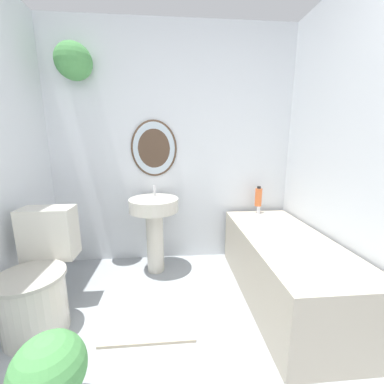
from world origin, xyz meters
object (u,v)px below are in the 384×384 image
(toilet, at_px, (39,281))
(potted_plant, at_px, (50,376))
(pedestal_sink, at_px, (154,219))
(shampoo_bottle, at_px, (258,197))
(bathtub, at_px, (284,266))

(toilet, bearing_deg, potted_plant, -59.78)
(pedestal_sink, bearing_deg, shampoo_bottle, 7.88)
(toilet, bearing_deg, pedestal_sink, 40.43)
(toilet, xyz_separation_m, shampoo_bottle, (1.83, 0.79, 0.38))
(pedestal_sink, bearing_deg, bathtub, -24.97)
(toilet, distance_m, shampoo_bottle, 2.03)
(shampoo_bottle, height_order, potted_plant, shampoo_bottle)
(potted_plant, bearing_deg, toilet, 120.22)
(pedestal_sink, xyz_separation_m, shampoo_bottle, (1.08, 0.15, 0.17))
(toilet, bearing_deg, bathtub, 4.37)
(toilet, distance_m, bathtub, 1.84)
(toilet, relative_size, shampoo_bottle, 3.78)
(bathtub, relative_size, shampoo_bottle, 6.91)
(shampoo_bottle, bearing_deg, bathtub, -89.99)
(toilet, relative_size, potted_plant, 1.77)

